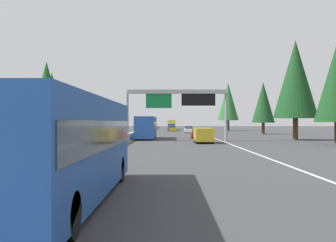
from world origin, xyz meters
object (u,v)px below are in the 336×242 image
Objects in this scene: bus_mid_right at (66,144)px; minivan_distant_b at (203,135)px; pickup_mid_left at (171,127)px; bus_far_right at (146,127)px; sedan_distant_a at (172,129)px; box_truck_mid_center at (172,124)px; conifer_right_far at (263,103)px; conifer_left_near at (46,92)px; conifer_left_mid at (52,98)px; sign_gantry_overhead at (178,100)px; sedan_near_center at (189,130)px; conifer_right_distant at (228,102)px; sedan_far_center at (198,134)px; conifer_right_mid at (295,79)px.

bus_mid_right is 2.30× the size of minivan_distant_b.
pickup_mid_left is 56.86m from bus_far_right.
box_truck_mid_center reaches higher than sedan_distant_a.
bus_far_right is 1.13× the size of conifer_right_far.
conifer_left_mid is (2.96, 0.12, -0.73)m from conifer_left_near.
conifer_left_mid is at bearing 161.78° from pickup_mid_left.
sign_gantry_overhead is at bearing -116.53° from conifer_left_mid.
conifer_left_mid reaches higher than pickup_mid_left.
pickup_mid_left is 0.66× the size of box_truck_mid_center.
box_truck_mid_center is 1.93× the size of sedan_near_center.
sign_gantry_overhead is at bearing -6.10° from bus_mid_right.
sign_gantry_overhead is at bearing -146.14° from bus_far_right.
bus_mid_right is 0.89× the size of conifer_right_distant.
box_truck_mid_center is 0.74× the size of bus_far_right.
sedan_distant_a is 1.00× the size of sedan_near_center.
minivan_distant_b reaches higher than sedan_distant_a.
bus_mid_right is 2.61× the size of sedan_far_center.
sedan_far_center is 0.40× the size of conifer_left_near.
sign_gantry_overhead reaches higher than pickup_mid_left.
box_truck_mid_center is 36.34m from sedan_near_center.
sedan_distant_a is 17.85m from conifer_right_distant.
sign_gantry_overhead reaches higher than bus_mid_right.
bus_mid_right is at bearing -179.68° from bus_far_right.
pickup_mid_left is 0.49× the size of bus_far_right.
box_truck_mid_center is at bearing 43.53° from conifer_right_distant.
sedan_far_center is 0.79× the size of pickup_mid_left.
box_truck_mid_center is (74.68, 0.62, -3.49)m from sign_gantry_overhead.
box_truck_mid_center is 67.99m from conifer_left_mid.
minivan_distant_b is 56.96m from sedan_distant_a.
sedan_near_center is at bearing -0.11° from sedan_far_center.
sign_gantry_overhead is at bearing -179.51° from sedan_distant_a.
minivan_distant_b is at bearing 156.88° from conifer_right_far.
bus_mid_right is at bearing 154.56° from conifer_right_mid.
conifer_left_mid is at bearing 164.76° from box_truck_mid_center.
sedan_far_center is at bearing 145.80° from conifer_right_far.
minivan_distant_b is at bearing -177.55° from box_truck_mid_center.
sedan_distant_a is 22.54m from box_truck_mid_center.
minivan_distant_b is 37.30m from conifer_right_far.
bus_mid_right is at bearing 178.08° from pickup_mid_left.
sign_gantry_overhead is at bearing -179.52° from box_truck_mid_center.
conifer_right_far is at bearing -158.49° from box_truck_mid_center.
conifer_left_near is at bearing 17.76° from bus_mid_right.
bus_far_right is (6.46, 4.33, -3.38)m from sign_gantry_overhead.
bus_mid_right is at bearing 174.69° from sedan_near_center.
sedan_distant_a is at bearing -22.75° from conifer_left_mid.
box_truck_mid_center reaches higher than sedan_near_center.
conifer_left_near is at bearing 158.70° from sedan_distant_a.
minivan_distant_b is at bearing -149.46° from sign_gantry_overhead.
bus_mid_right is 98.90m from conifer_right_distant.
box_truck_mid_center is at bearing 5.80° from sedan_near_center.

